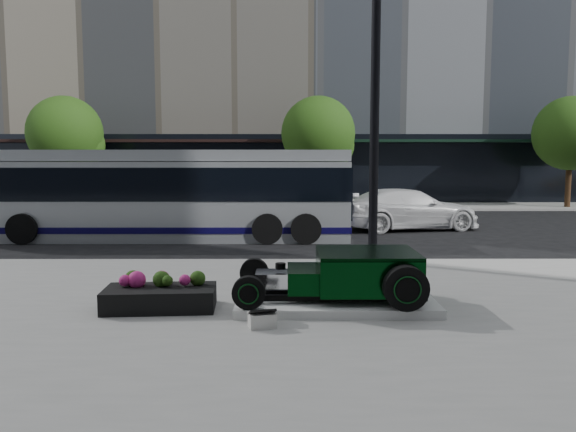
{
  "coord_description": "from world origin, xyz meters",
  "views": [
    {
      "loc": [
        -0.64,
        -16.06,
        2.7
      ],
      "look_at": [
        -0.6,
        -1.82,
        1.2
      ],
      "focal_mm": 35.0,
      "sensor_mm": 36.0,
      "label": 1
    }
  ],
  "objects_px": {
    "hot_rod": "(354,273)",
    "white_sedan": "(409,209)",
    "flower_planter": "(160,296)",
    "lamppost": "(375,123)",
    "transit_bus": "(167,194)"
  },
  "relations": [
    {
      "from": "transit_bus",
      "to": "white_sedan",
      "type": "distance_m",
      "value": 8.85
    },
    {
      "from": "transit_bus",
      "to": "white_sedan",
      "type": "height_order",
      "value": "transit_bus"
    },
    {
      "from": "hot_rod",
      "to": "flower_planter",
      "type": "relative_size",
      "value": 1.68
    },
    {
      "from": "lamppost",
      "to": "white_sedan",
      "type": "distance_m",
      "value": 7.96
    },
    {
      "from": "hot_rod",
      "to": "white_sedan",
      "type": "xyz_separation_m",
      "value": [
        3.38,
        11.23,
        0.07
      ]
    },
    {
      "from": "hot_rod",
      "to": "white_sedan",
      "type": "bearing_deg",
      "value": 73.25
    },
    {
      "from": "hot_rod",
      "to": "transit_bus",
      "type": "xyz_separation_m",
      "value": [
        -5.16,
        9.0,
        0.79
      ]
    },
    {
      "from": "lamppost",
      "to": "flower_planter",
      "type": "xyz_separation_m",
      "value": [
        -4.29,
        -4.39,
        -3.19
      ]
    },
    {
      "from": "flower_planter",
      "to": "hot_rod",
      "type": "bearing_deg",
      "value": 3.77
    },
    {
      "from": "hot_rod",
      "to": "flower_planter",
      "type": "bearing_deg",
      "value": -176.23
    },
    {
      "from": "lamppost",
      "to": "transit_bus",
      "type": "distance_m",
      "value": 8.05
    },
    {
      "from": "hot_rod",
      "to": "white_sedan",
      "type": "height_order",
      "value": "white_sedan"
    },
    {
      "from": "hot_rod",
      "to": "lamppost",
      "type": "xyz_separation_m",
      "value": [
        0.96,
        4.17,
        2.83
      ]
    },
    {
      "from": "hot_rod",
      "to": "white_sedan",
      "type": "relative_size",
      "value": 0.61
    },
    {
      "from": "flower_planter",
      "to": "lamppost",
      "type": "bearing_deg",
      "value": 45.66
    }
  ]
}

